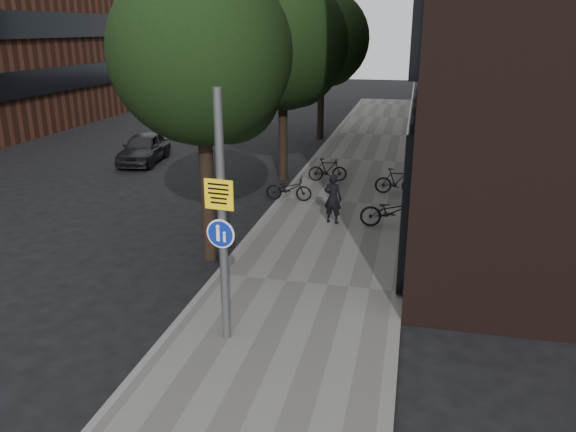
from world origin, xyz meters
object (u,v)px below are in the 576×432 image
(parked_bike_facade_near, at_px, (392,211))
(parked_car_near, at_px, (144,148))
(signpost, at_px, (222,220))
(pedestrian, at_px, (333,199))

(parked_bike_facade_near, xyz_separation_m, parked_car_near, (-11.46, 6.73, 0.05))
(signpost, relative_size, pedestrian, 3.08)
(signpost, relative_size, parked_bike_facade_near, 2.53)
(signpost, bearing_deg, parked_bike_facade_near, 75.00)
(signpost, xyz_separation_m, parked_bike_facade_near, (2.81, 7.18, -1.93))
(pedestrian, distance_m, parked_car_near, 11.78)
(pedestrian, xyz_separation_m, parked_car_near, (-9.66, 6.74, -0.23))
(signpost, distance_m, parked_car_near, 16.48)
(pedestrian, xyz_separation_m, parked_bike_facade_near, (1.80, 0.01, -0.28))
(signpost, height_order, parked_car_near, signpost)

